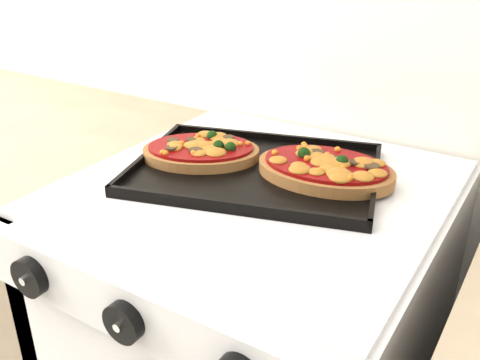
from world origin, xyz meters
The scene contains 6 objects.
control_panel centered at (-0.04, 1.39, 0.85)m, with size 0.60×0.02×0.09m, color silver.
knob_left centered at (-0.22, 1.37, 0.85)m, with size 0.06×0.06×0.02m, color black.
knob_center centered at (-0.05, 1.37, 0.85)m, with size 0.06×0.06×0.02m, color black.
baking_tray centered at (-0.07, 1.73, 0.92)m, with size 0.41×0.30×0.02m, color black.
pizza_left centered at (-0.18, 1.72, 0.94)m, with size 0.21×0.15×0.03m, color olive, non-canonical shape.
pizza_right centered at (0.04, 1.77, 0.94)m, with size 0.23×0.16×0.03m, color olive, non-canonical shape.
Camera 1 is at (0.36, 1.00, 1.30)m, focal length 40.00 mm.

